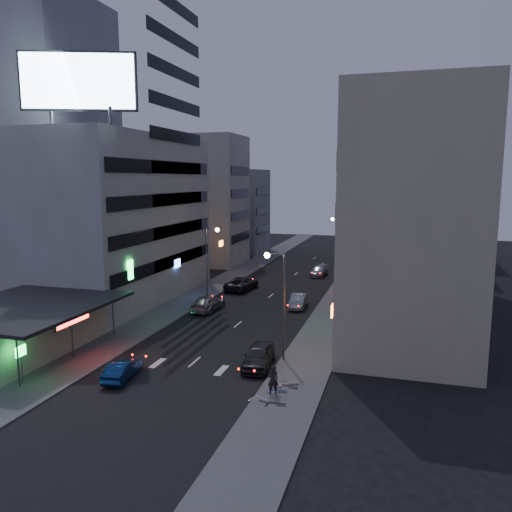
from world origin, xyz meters
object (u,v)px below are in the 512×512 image
at_px(scooter_silver_a, 272,393).
at_px(scooter_silver_b, 297,374).
at_px(scooter_blue, 287,383).
at_px(scooter_black_a, 287,395).
at_px(parked_car_right_mid, 298,301).
at_px(parked_car_left, 242,283).
at_px(scooter_black_b, 299,379).
at_px(parked_car_right_near, 259,356).
at_px(road_car_blue, 122,370).
at_px(person, 273,380).
at_px(parked_car_right_far, 319,271).
at_px(road_car_silver, 208,303).

bearing_deg(scooter_silver_a, scooter_silver_b, 9.31).
bearing_deg(scooter_silver_b, scooter_blue, 142.57).
bearing_deg(scooter_silver_b, scooter_black_a, 156.26).
height_order(scooter_black_a, scooter_blue, scooter_blue).
distance_m(parked_car_right_mid, parked_car_left, 10.52).
bearing_deg(scooter_black_b, scooter_silver_a, 159.91).
height_order(parked_car_right_near, scooter_silver_a, parked_car_right_near).
height_order(parked_car_right_mid, road_car_blue, parked_car_right_mid).
distance_m(scooter_silver_a, scooter_blue, 1.87).
height_order(person, scooter_black_b, person).
xyz_separation_m(road_car_blue, scooter_black_a, (11.59, -0.78, -0.01)).
bearing_deg(scooter_silver_a, scooter_black_b, -0.33).
xyz_separation_m(parked_car_right_mid, scooter_silver_b, (3.97, -19.31, -0.03)).
height_order(parked_car_right_mid, parked_car_right_far, parked_car_right_mid).
height_order(parked_car_left, parked_car_right_far, parked_car_left).
bearing_deg(parked_car_right_mid, road_car_blue, -112.27).
relative_size(road_car_blue, scooter_silver_a, 2.19).
bearing_deg(scooter_black_a, person, 44.73).
bearing_deg(scooter_silver_a, scooter_black_a, -70.09).
bearing_deg(scooter_silver_b, road_car_silver, 14.30).
xyz_separation_m(parked_car_right_mid, scooter_black_b, (4.25, -20.05, -0.06)).
relative_size(person, scooter_blue, 1.11).
relative_size(parked_car_right_near, road_car_silver, 0.91).
distance_m(person, scooter_black_a, 1.62).
bearing_deg(scooter_blue, person, 129.44).
distance_m(road_car_silver, scooter_black_a, 22.84).
bearing_deg(parked_car_right_mid, scooter_black_b, -81.22).
bearing_deg(road_car_silver, parked_car_left, -90.48).
relative_size(scooter_black_b, scooter_silver_b, 0.93).
relative_size(road_car_silver, scooter_black_a, 3.11).
bearing_deg(scooter_silver_b, scooter_silver_a, 140.12).
bearing_deg(scooter_black_a, parked_car_right_far, 4.98).
relative_size(road_car_silver, scooter_black_b, 3.10).
height_order(parked_car_right_near, scooter_black_b, parked_car_right_near).
relative_size(parked_car_left, parked_car_right_far, 1.23).
bearing_deg(road_car_blue, scooter_silver_a, 168.30).
xyz_separation_m(road_car_silver, scooter_black_a, (12.73, -18.97, -0.13)).
xyz_separation_m(scooter_black_a, scooter_silver_a, (-0.93, 0.07, 0.03)).
height_order(parked_car_right_near, road_car_silver, parked_car_right_near).
distance_m(parked_car_right_far, scooter_black_a, 40.80).
distance_m(parked_car_right_near, scooter_silver_b, 3.98).
relative_size(parked_car_right_near, parked_car_left, 0.84).
height_order(parked_car_left, road_car_blue, parked_car_left).
xyz_separation_m(parked_car_right_mid, scooter_silver_a, (3.09, -22.54, -0.04)).
relative_size(scooter_black_a, scooter_black_b, 1.00).
distance_m(parked_car_right_mid, scooter_black_a, 22.97).
height_order(road_car_blue, scooter_black_a, road_car_blue).
bearing_deg(parked_car_right_near, parked_car_left, 104.67).
bearing_deg(parked_car_right_mid, scooter_silver_a, -85.36).
relative_size(road_car_silver, person, 2.79).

